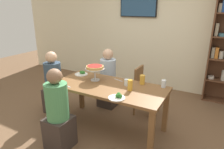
% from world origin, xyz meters
% --- Properties ---
extents(ground_plane, '(12.00, 12.00, 0.00)m').
position_xyz_m(ground_plane, '(0.00, 0.00, 0.00)').
color(ground_plane, brown).
extents(rear_partition, '(8.00, 0.12, 2.80)m').
position_xyz_m(rear_partition, '(0.00, 2.20, 1.40)').
color(rear_partition, beige).
rests_on(rear_partition, ground_plane).
extents(dining_table, '(1.74, 0.82, 0.74)m').
position_xyz_m(dining_table, '(0.00, 0.00, 0.65)').
color(dining_table, brown).
rests_on(dining_table, ground_plane).
extents(television, '(0.89, 0.05, 0.50)m').
position_xyz_m(television, '(-0.41, 2.11, 1.90)').
color(television, black).
extents(diner_far_left, '(0.34, 0.34, 1.15)m').
position_xyz_m(diner_far_left, '(-0.41, 0.68, 0.49)').
color(diner_far_left, '#382D28').
rests_on(diner_far_left, ground_plane).
extents(diner_near_left, '(0.34, 0.34, 1.15)m').
position_xyz_m(diner_near_left, '(-0.37, -0.73, 0.49)').
color(diner_near_left, '#382D28').
rests_on(diner_near_left, ground_plane).
extents(diner_head_west, '(0.34, 0.34, 1.15)m').
position_xyz_m(diner_head_west, '(-1.16, 0.00, 0.49)').
color(diner_head_west, '#382D28').
rests_on(diner_head_west, ground_plane).
extents(chair_far_right, '(0.40, 0.40, 0.87)m').
position_xyz_m(chair_far_right, '(0.31, 0.74, 0.49)').
color(chair_far_right, brown).
rests_on(chair_far_right, ground_plane).
extents(deep_dish_pizza_stand, '(0.31, 0.31, 0.25)m').
position_xyz_m(deep_dish_pizza_stand, '(-0.31, 0.10, 0.94)').
color(deep_dish_pizza_stand, silver).
rests_on(deep_dish_pizza_stand, dining_table).
extents(salad_plate_near_diner, '(0.23, 0.23, 0.07)m').
position_xyz_m(salad_plate_near_diner, '(0.32, -0.33, 0.76)').
color(salad_plate_near_diner, white).
rests_on(salad_plate_near_diner, dining_table).
extents(salad_plate_far_diner, '(0.23, 0.23, 0.07)m').
position_xyz_m(salad_plate_far_diner, '(-0.69, 0.23, 0.76)').
color(salad_plate_far_diner, white).
rests_on(salad_plate_far_diner, dining_table).
extents(beer_glass_amber_tall, '(0.07, 0.07, 0.16)m').
position_xyz_m(beer_glass_amber_tall, '(0.36, -0.01, 0.82)').
color(beer_glass_amber_tall, gold).
rests_on(beer_glass_amber_tall, dining_table).
extents(beer_glass_amber_short, '(0.08, 0.08, 0.15)m').
position_xyz_m(beer_glass_amber_short, '(0.42, 0.31, 0.81)').
color(beer_glass_amber_short, gold).
rests_on(beer_glass_amber_short, dining_table).
extents(beer_glass_amber_spare, '(0.07, 0.07, 0.15)m').
position_xyz_m(beer_glass_amber_spare, '(-0.80, -0.21, 0.81)').
color(beer_glass_amber_spare, gold).
rests_on(beer_glass_amber_spare, dining_table).
extents(water_glass_clear_near, '(0.07, 0.07, 0.11)m').
position_xyz_m(water_glass_clear_near, '(0.75, 0.34, 0.80)').
color(water_glass_clear_near, white).
rests_on(water_glass_clear_near, dining_table).
extents(water_glass_clear_far, '(0.07, 0.07, 0.10)m').
position_xyz_m(water_glass_clear_far, '(0.23, 0.14, 0.79)').
color(water_glass_clear_far, white).
rests_on(water_glass_clear_far, dining_table).
extents(cutlery_fork_near, '(0.18, 0.06, 0.00)m').
position_xyz_m(cutlery_fork_near, '(-0.55, -0.32, 0.74)').
color(cutlery_fork_near, silver).
rests_on(cutlery_fork_near, dining_table).
extents(cutlery_knife_near, '(0.18, 0.07, 0.00)m').
position_xyz_m(cutlery_knife_near, '(0.02, 0.28, 0.74)').
color(cutlery_knife_near, silver).
rests_on(cutlery_knife_near, dining_table).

